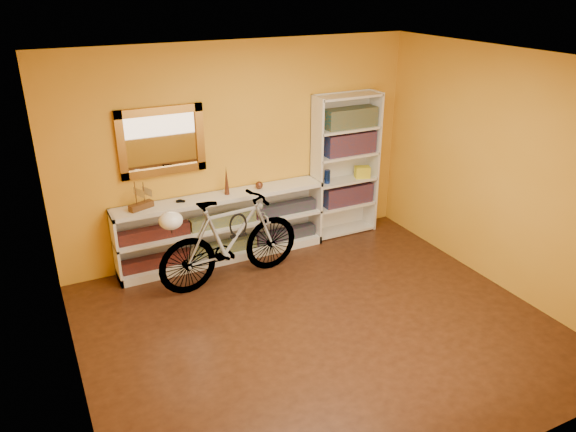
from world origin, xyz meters
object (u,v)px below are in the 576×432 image
console_unit (223,228)px  helmet (171,221)px  bookcase (345,166)px  bicycle (230,240)px

console_unit → helmet: helmet is taller
console_unit → bookcase: size_ratio=1.37×
console_unit → bicycle: (-0.10, -0.53, 0.09)m
bookcase → bicycle: 1.97m
console_unit → helmet: 1.10m
bicycle → console_unit: bearing=-16.8°
bicycle → helmet: bearing=90.0°
helmet → console_unit: bearing=37.9°
bookcase → bicycle: size_ratio=1.08×
bicycle → helmet: size_ratio=6.98×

